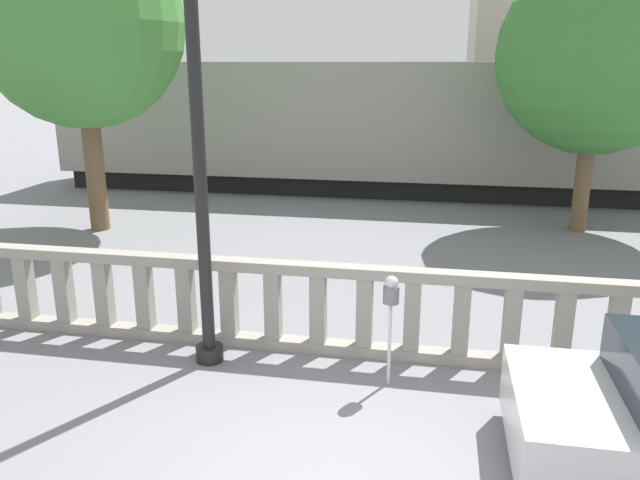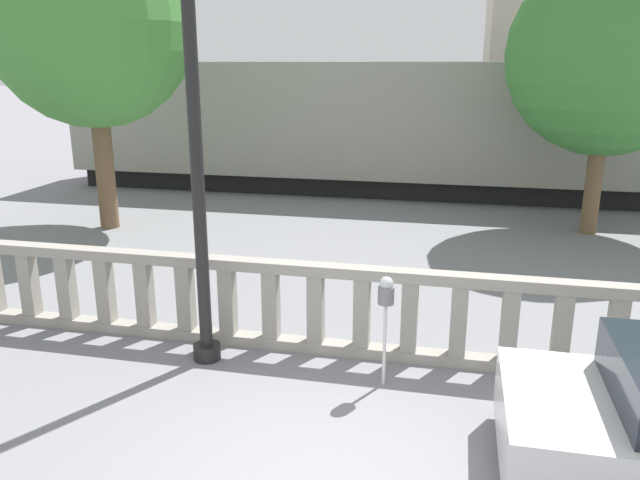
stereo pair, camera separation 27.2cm
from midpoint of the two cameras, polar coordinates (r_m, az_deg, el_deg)
name	(u,v)px [view 2 (the right image)]	position (r m, az deg, el deg)	size (l,w,h in m)	color
balustrade	(362,312)	(8.05, 4.82, -6.58)	(14.32, 0.24, 1.20)	gray
lamppost	(193,90)	(7.41, -10.51, 13.37)	(0.35, 0.35, 6.60)	black
parking_meter	(386,298)	(7.17, 7.14, -5.29)	(0.19, 0.19, 1.35)	silver
train_near	(467,126)	(18.16, 13.71, 10.06)	(22.47, 3.05, 4.26)	black
train_far	(543,100)	(34.68, 19.90, 11.96)	(18.93, 2.91, 3.90)	black
tree_left	(609,55)	(14.72, 25.44, 15.05)	(4.18, 4.18, 5.91)	brown
tree_right	(91,25)	(14.68, -19.69, 18.06)	(4.36, 4.36, 6.62)	brown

